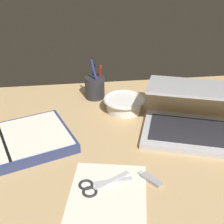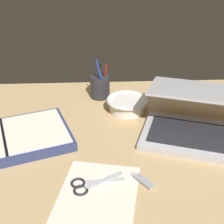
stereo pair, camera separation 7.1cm
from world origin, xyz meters
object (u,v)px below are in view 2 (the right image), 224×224
Objects in this scene: laptop at (202,121)px; bowl at (127,104)px; planner at (4,140)px; scissors at (86,185)px; pen_cup at (100,87)px.

laptop is 28.14cm from bowl.
planner is (-39.68, -19.58, -1.25)cm from bowl.
planner reaches higher than scissors.
scissors is at bearing -109.74° from bowl.
laptop is 61.95cm from planner.
scissors is (25.50, -19.94, -1.21)cm from planner.
laptop is 0.97× the size of planner.
pen_cup is 43.74cm from planner.
pen_cup is at bearing 128.65° from bowl.
pen_cup is at bearing 156.50° from laptop.
laptop reaches higher than bowl.
laptop reaches higher than scissors.
laptop is at bearing 14.71° from scissors.
laptop is 2.65× the size of pen_cup.
scissors is (-36.30, -22.28, -4.78)cm from laptop.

